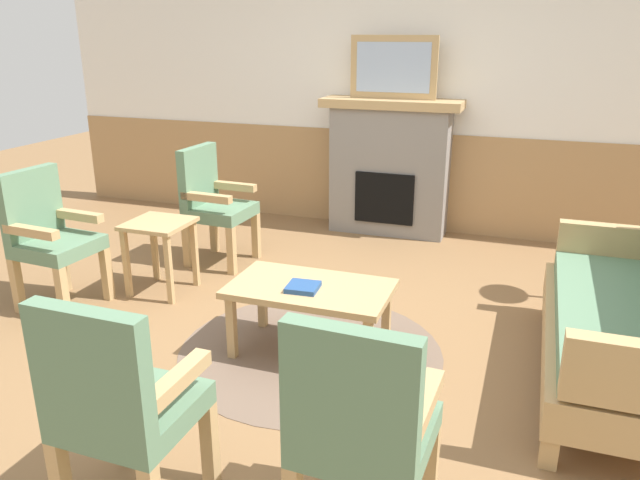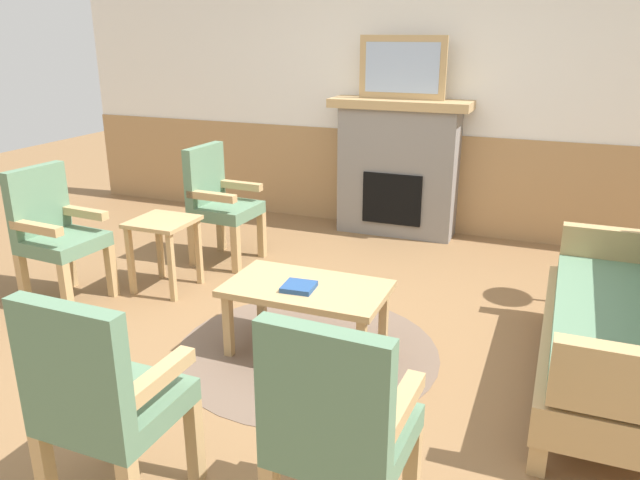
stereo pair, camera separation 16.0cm
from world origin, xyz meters
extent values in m
plane|color=olive|center=(0.00, 0.00, 0.00)|extent=(14.00, 14.00, 0.00)
cube|color=white|center=(0.00, 2.60, 1.35)|extent=(7.20, 0.12, 2.70)
cube|color=#A87F51|center=(0.00, 2.53, 0.47)|extent=(7.20, 0.02, 0.95)
cube|color=gray|center=(0.00, 2.35, 0.60)|extent=(1.10, 0.36, 1.20)
cube|color=black|center=(0.00, 2.16, 0.38)|extent=(0.56, 0.02, 0.48)
cube|color=tan|center=(0.00, 2.35, 1.24)|extent=(1.30, 0.44, 0.08)
cube|color=tan|center=(0.00, 2.35, 1.56)|extent=(0.80, 0.03, 0.56)
cube|color=#9EB2D1|center=(0.00, 2.33, 1.56)|extent=(0.68, 0.01, 0.44)
cube|color=tan|center=(1.50, 0.89, 0.08)|extent=(0.08, 0.08, 0.16)
cube|color=tan|center=(1.50, -0.79, 0.08)|extent=(0.08, 0.08, 0.16)
cube|color=tan|center=(1.80, 0.05, 0.26)|extent=(0.70, 1.80, 0.20)
cube|color=#5B7F60|center=(1.80, 0.05, 0.42)|extent=(0.60, 1.70, 0.12)
cube|color=tan|center=(1.80, 0.90, 0.53)|extent=(0.60, 0.10, 0.30)
cube|color=tan|center=(1.80, -0.80, 0.53)|extent=(0.60, 0.10, 0.30)
cube|color=tan|center=(-0.30, -0.38, 0.20)|extent=(0.05, 0.05, 0.40)
cube|color=tan|center=(0.54, -0.38, 0.20)|extent=(0.05, 0.05, 0.40)
cube|color=tan|center=(-0.30, 0.06, 0.20)|extent=(0.05, 0.05, 0.40)
cube|color=tan|center=(0.54, 0.06, 0.20)|extent=(0.05, 0.05, 0.40)
cube|color=tan|center=(0.12, -0.16, 0.42)|extent=(0.96, 0.56, 0.04)
cylinder|color=brown|center=(0.12, -0.16, 0.00)|extent=(1.62, 1.62, 0.01)
cube|color=navy|center=(0.10, -0.23, 0.46)|extent=(0.19, 0.19, 0.03)
cube|color=tan|center=(-1.55, 0.08, 0.20)|extent=(0.06, 0.06, 0.40)
cube|color=tan|center=(-1.58, -0.34, 0.20)|extent=(0.06, 0.06, 0.40)
cube|color=tan|center=(-1.97, 0.11, 0.20)|extent=(0.06, 0.06, 0.40)
cube|color=tan|center=(-2.00, -0.31, 0.20)|extent=(0.06, 0.06, 0.40)
cube|color=#5B7F60|center=(-1.78, -0.11, 0.45)|extent=(0.51, 0.51, 0.10)
cube|color=#5B7F60|center=(-1.98, -0.10, 0.74)|extent=(0.12, 0.48, 0.48)
cube|color=tan|center=(-1.76, 0.09, 0.62)|extent=(0.44, 0.10, 0.06)
cube|color=tan|center=(-1.79, -0.32, 0.62)|extent=(0.44, 0.10, 0.06)
cube|color=tan|center=(-0.90, 1.25, 0.20)|extent=(0.06, 0.06, 0.40)
cube|color=tan|center=(-0.92, 0.83, 0.20)|extent=(0.06, 0.06, 0.40)
cube|color=tan|center=(-1.32, 1.27, 0.20)|extent=(0.06, 0.06, 0.40)
cube|color=tan|center=(-1.34, 0.85, 0.20)|extent=(0.06, 0.06, 0.40)
cube|color=#5B7F60|center=(-1.12, 1.05, 0.45)|extent=(0.50, 0.50, 0.10)
cube|color=#5B7F60|center=(-1.32, 1.06, 0.74)|extent=(0.10, 0.48, 0.48)
cube|color=tan|center=(-1.11, 1.25, 0.62)|extent=(0.44, 0.09, 0.06)
cube|color=tan|center=(-1.13, 0.84, 0.62)|extent=(0.44, 0.09, 0.06)
cube|color=tan|center=(-0.31, -1.39, 0.20)|extent=(0.06, 0.06, 0.40)
cube|color=tan|center=(0.11, -1.39, 0.20)|extent=(0.06, 0.06, 0.40)
cube|color=#5B7F60|center=(-0.10, -1.60, 0.45)|extent=(0.49, 0.49, 0.10)
cube|color=#5B7F60|center=(-0.10, -1.80, 0.74)|extent=(0.48, 0.09, 0.48)
cube|color=tan|center=(-0.31, -1.60, 0.62)|extent=(0.08, 0.44, 0.06)
cube|color=tan|center=(0.10, -1.60, 0.62)|extent=(0.08, 0.44, 0.06)
cube|color=tan|center=(0.61, -1.21, 0.20)|extent=(0.06, 0.06, 0.40)
cube|color=tan|center=(1.03, -1.23, 0.20)|extent=(0.06, 0.06, 0.40)
cube|color=#5B7F60|center=(0.81, -1.43, 0.45)|extent=(0.50, 0.50, 0.10)
cube|color=#5B7F60|center=(0.80, -1.63, 0.74)|extent=(0.48, 0.10, 0.48)
cube|color=tan|center=(0.61, -1.42, 0.62)|extent=(0.09, 0.44, 0.06)
cube|color=tan|center=(1.02, -1.44, 0.62)|extent=(0.09, 0.44, 0.06)
cube|color=tan|center=(-1.44, 0.53, 0.26)|extent=(0.04, 0.04, 0.52)
cube|color=tan|center=(-1.08, 0.53, 0.26)|extent=(0.04, 0.04, 0.52)
cube|color=tan|center=(-1.44, 0.17, 0.26)|extent=(0.04, 0.04, 0.52)
cube|color=tan|center=(-1.08, 0.17, 0.26)|extent=(0.04, 0.04, 0.52)
cube|color=tan|center=(-1.26, 0.35, 0.54)|extent=(0.44, 0.44, 0.03)
camera|label=1|loc=(1.30, -3.33, 1.88)|focal=34.67mm
camera|label=2|loc=(1.45, -3.28, 1.88)|focal=34.67mm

